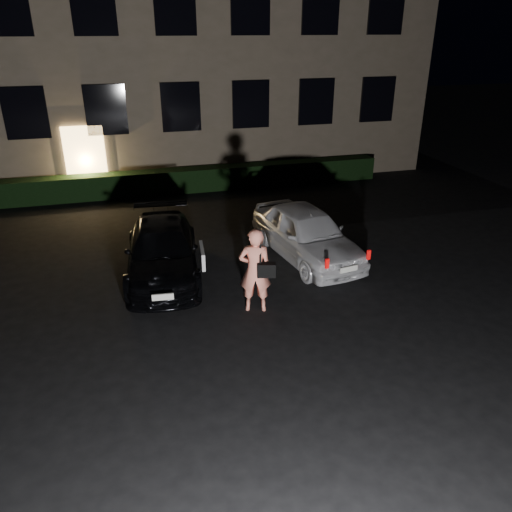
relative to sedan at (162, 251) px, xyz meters
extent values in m
plane|color=black|center=(1.54, -3.80, -0.62)|extent=(80.00, 80.00, 0.00)
cube|color=brown|center=(1.54, 11.20, 5.38)|extent=(20.00, 8.00, 12.00)
cube|color=#FFC973|center=(-1.96, 7.14, 0.63)|extent=(1.40, 0.10, 2.50)
cube|color=black|center=(-3.66, 7.14, 2.38)|extent=(1.40, 0.10, 1.70)
cube|color=black|center=(-1.06, 7.14, 2.38)|extent=(1.40, 0.10, 1.70)
cube|color=black|center=(1.54, 7.14, 2.38)|extent=(1.40, 0.10, 1.70)
cube|color=black|center=(4.14, 7.14, 2.38)|extent=(1.40, 0.10, 1.70)
cube|color=black|center=(6.74, 7.14, 2.38)|extent=(1.40, 0.10, 1.70)
cube|color=black|center=(9.34, 7.14, 2.38)|extent=(1.40, 0.10, 1.70)
cube|color=black|center=(-3.66, 7.14, 5.58)|extent=(1.40, 0.10, 1.70)
cube|color=black|center=(-1.06, 7.14, 5.58)|extent=(1.40, 0.10, 1.70)
cube|color=black|center=(1.54, 7.14, 5.58)|extent=(1.40, 0.10, 1.70)
cube|color=black|center=(4.14, 7.14, 5.58)|extent=(1.40, 0.10, 1.70)
cube|color=black|center=(6.74, 7.14, 5.58)|extent=(1.40, 0.10, 1.70)
cube|color=black|center=(9.34, 7.14, 5.58)|extent=(1.40, 0.10, 1.70)
cube|color=black|center=(1.54, 6.70, -0.19)|extent=(15.00, 0.70, 0.85)
imported|color=black|center=(0.00, 0.00, 0.00)|extent=(2.13, 4.41, 1.24)
cube|color=white|center=(0.85, -0.87, 0.15)|extent=(0.16, 0.89, 0.41)
cube|color=silver|center=(-0.21, -2.20, -0.08)|extent=(0.45, 0.08, 0.14)
imported|color=silver|center=(3.77, -0.02, 0.07)|extent=(2.27, 4.26, 1.38)
cube|color=red|center=(3.52, -2.02, 0.13)|extent=(0.09, 0.07, 0.23)
cube|color=red|center=(4.65, -1.83, 0.13)|extent=(0.09, 0.07, 0.23)
cube|color=silver|center=(4.09, -1.98, -0.10)|extent=(0.46, 0.12, 0.14)
imported|color=#FF8D74|center=(1.75, -2.30, 0.33)|extent=(0.78, 0.61, 1.90)
cube|color=black|center=(1.94, -2.48, 0.40)|extent=(0.42, 0.26, 0.30)
cube|color=black|center=(1.83, -2.41, 0.83)|extent=(0.06, 0.07, 0.59)
camera|label=1|loc=(-0.72, -11.42, 5.04)|focal=35.00mm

